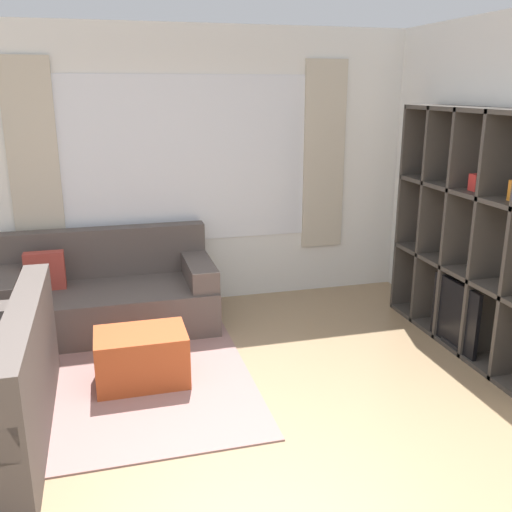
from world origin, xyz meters
name	(u,v)px	position (x,y,z in m)	size (l,w,h in m)	color
ground_plane	(280,495)	(0.00, 0.00, 0.00)	(16.00, 16.00, 0.00)	#9E7F5B
wall_back	(188,169)	(0.00, 3.11, 1.36)	(5.69, 0.11, 2.70)	white
wall_right	(491,186)	(2.28, 1.54, 1.35)	(0.07, 4.27, 2.70)	white
area_rug	(80,385)	(-1.08, 1.52, 0.01)	(2.52, 2.11, 0.01)	gray
shelving_unit	(478,237)	(2.10, 1.38, 0.96)	(0.35, 1.97, 1.98)	silver
couch_main	(107,295)	(-0.85, 2.61, 0.30)	(1.91, 0.94, 0.86)	#564C47
ottoman	(142,358)	(-0.63, 1.45, 0.20)	(0.67, 0.45, 0.41)	#B74C23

